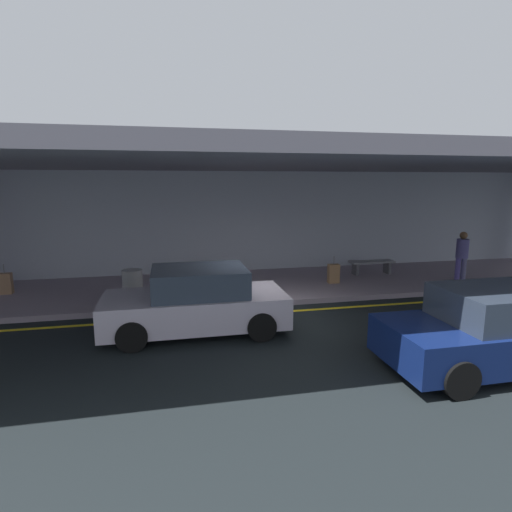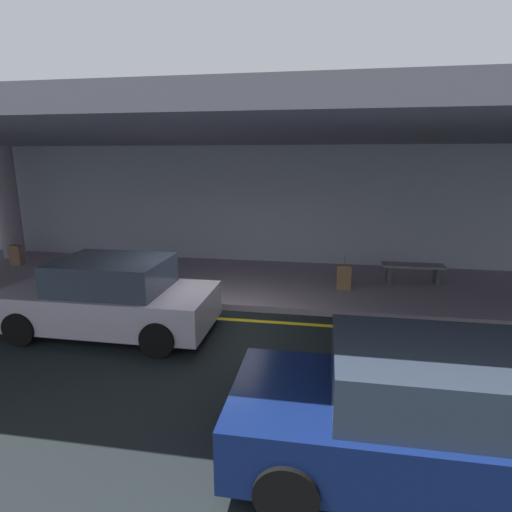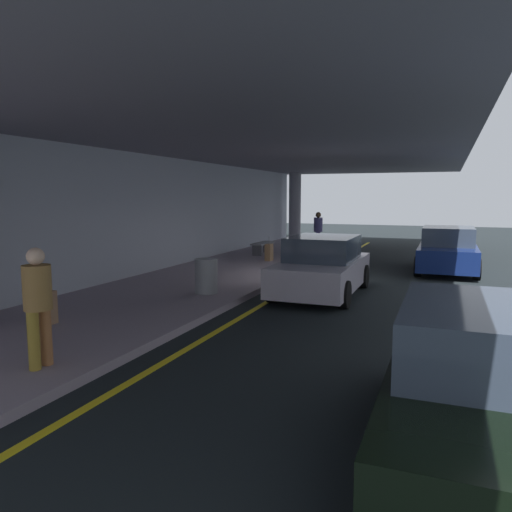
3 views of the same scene
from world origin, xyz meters
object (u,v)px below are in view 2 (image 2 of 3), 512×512
(suitcase_upright_primary, at_px, (344,277))
(support_column_far_left, at_px, (8,203))
(suitcase_upright_secondary, at_px, (17,255))
(trash_bin_steel, at_px, (103,268))
(car_navy, at_px, (423,416))
(bench_metal, at_px, (413,269))
(car_silver, at_px, (111,298))

(suitcase_upright_primary, bearing_deg, support_column_far_left, 143.02)
(support_column_far_left, relative_size, suitcase_upright_secondary, 4.06)
(trash_bin_steel, bearing_deg, car_navy, -38.80)
(suitcase_upright_primary, bearing_deg, car_navy, -112.19)
(support_column_far_left, relative_size, bench_metal, 2.28)
(support_column_far_left, distance_m, trash_bin_steel, 5.41)
(car_navy, xyz_separation_m, bench_metal, (1.26, 7.08, -0.21))
(suitcase_upright_secondary, relative_size, trash_bin_steel, 1.06)
(car_silver, bearing_deg, suitcase_upright_primary, 37.96)
(suitcase_upright_secondary, distance_m, trash_bin_steel, 3.98)
(bench_metal, bearing_deg, car_silver, -147.87)
(suitcase_upright_primary, relative_size, bench_metal, 0.56)
(suitcase_upright_secondary, relative_size, bench_metal, 0.56)
(car_navy, bearing_deg, car_silver, 154.28)
(support_column_far_left, height_order, trash_bin_steel, support_column_far_left)
(car_navy, relative_size, suitcase_upright_primary, 4.56)
(car_navy, relative_size, suitcase_upright_secondary, 4.56)
(suitcase_upright_secondary, bearing_deg, car_silver, -55.99)
(suitcase_upright_primary, relative_size, suitcase_upright_secondary, 1.00)
(car_navy, bearing_deg, trash_bin_steel, 145.21)
(suitcase_upright_secondary, distance_m, bench_metal, 11.84)
(support_column_far_left, height_order, car_silver, support_column_far_left)
(car_silver, relative_size, bench_metal, 2.56)
(suitcase_upright_primary, height_order, bench_metal, suitcase_upright_primary)
(suitcase_upright_secondary, bearing_deg, support_column_far_left, 112.69)
(car_navy, height_order, trash_bin_steel, car_navy)
(suitcase_upright_primary, xyz_separation_m, suitcase_upright_secondary, (-9.98, 0.78, 0.00))
(car_silver, xyz_separation_m, suitcase_upright_primary, (4.65, 3.14, -0.25))
(car_silver, distance_m, suitcase_upright_primary, 5.62)
(trash_bin_steel, bearing_deg, suitcase_upright_secondary, 159.32)
(car_navy, xyz_separation_m, car_silver, (-5.25, 3.00, 0.00))
(support_column_far_left, xyz_separation_m, suitcase_upright_secondary, (0.91, -1.00, -1.51))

